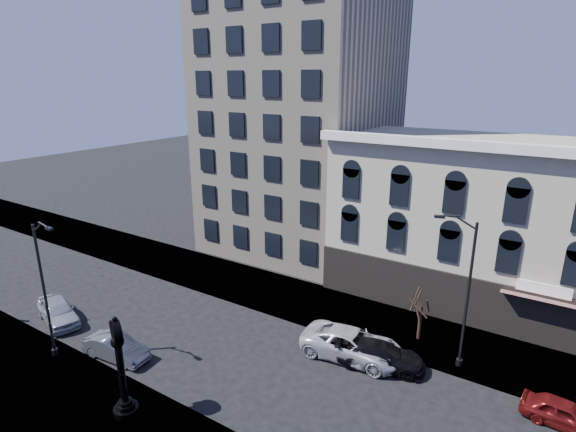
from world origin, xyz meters
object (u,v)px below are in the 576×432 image
Objects in this scene: car_near_a at (58,311)px; car_near_b at (116,348)px; street_clock at (121,371)px; street_lamp_near at (43,255)px.

car_near_a reaches higher than car_near_b.
street_clock reaches higher than car_near_a.
car_near_a is at bearing 154.30° from street_lamp_near.
street_lamp_near reaches higher than car_near_b.
street_lamp_near is at bearing -103.12° from car_near_a.
street_lamp_near is 7.75m from car_near_a.
car_near_b is (-4.43, 2.85, -1.86)m from street_clock.
street_clock reaches higher than car_near_b.
car_near_b is (6.91, -0.57, -0.11)m from car_near_a.
street_clock is 11.97m from car_near_a.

